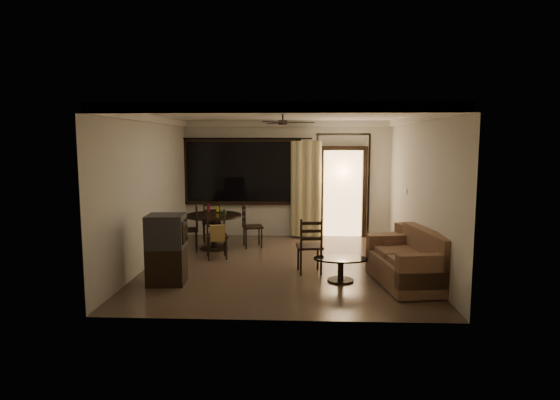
{
  "coord_description": "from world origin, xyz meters",
  "views": [
    {
      "loc": [
        0.34,
        -8.57,
        2.31
      ],
      "look_at": [
        -0.06,
        0.2,
        1.21
      ],
      "focal_mm": 30.0,
      "sensor_mm": 36.0,
      "label": 1
    }
  ],
  "objects_px": {
    "dining_chair_east": "(252,234)",
    "dining_chair_north": "(211,229)",
    "armchair": "(397,251)",
    "coffee_table": "(341,266)",
    "dining_table": "(214,222)",
    "tv_cabinet": "(167,249)",
    "side_chair": "(310,256)",
    "sofa": "(410,264)",
    "dining_chair_south": "(217,243)",
    "dining_chair_west": "(189,238)"
  },
  "relations": [
    {
      "from": "dining_chair_north",
      "to": "sofa",
      "type": "height_order",
      "value": "dining_chair_north"
    },
    {
      "from": "sofa",
      "to": "coffee_table",
      "type": "distance_m",
      "value": 1.12
    },
    {
      "from": "armchair",
      "to": "side_chair",
      "type": "distance_m",
      "value": 1.64
    },
    {
      "from": "sofa",
      "to": "dining_chair_west",
      "type": "bearing_deg",
      "value": 143.31
    },
    {
      "from": "dining_table",
      "to": "coffee_table",
      "type": "bearing_deg",
      "value": -41.55
    },
    {
      "from": "armchair",
      "to": "sofa",
      "type": "bearing_deg",
      "value": -107.37
    },
    {
      "from": "dining_chair_west",
      "to": "dining_chair_north",
      "type": "xyz_separation_m",
      "value": [
        0.3,
        0.97,
        0.0
      ]
    },
    {
      "from": "dining_table",
      "to": "dining_chair_north",
      "type": "bearing_deg",
      "value": 104.73
    },
    {
      "from": "dining_chair_south",
      "to": "side_chair",
      "type": "height_order",
      "value": "side_chair"
    },
    {
      "from": "armchair",
      "to": "side_chair",
      "type": "bearing_deg",
      "value": 175.15
    },
    {
      "from": "dining_chair_south",
      "to": "coffee_table",
      "type": "height_order",
      "value": "dining_chair_south"
    },
    {
      "from": "dining_chair_north",
      "to": "tv_cabinet",
      "type": "relative_size",
      "value": 0.83
    },
    {
      "from": "dining_table",
      "to": "side_chair",
      "type": "distance_m",
      "value": 2.72
    },
    {
      "from": "tv_cabinet",
      "to": "armchair",
      "type": "relative_size",
      "value": 1.19
    },
    {
      "from": "dining_table",
      "to": "dining_chair_north",
      "type": "distance_m",
      "value": 0.84
    },
    {
      "from": "dining_chair_south",
      "to": "coffee_table",
      "type": "bearing_deg",
      "value": -46.05
    },
    {
      "from": "armchair",
      "to": "coffee_table",
      "type": "xyz_separation_m",
      "value": [
        -1.09,
        -0.86,
        -0.05
      ]
    },
    {
      "from": "sofa",
      "to": "coffee_table",
      "type": "xyz_separation_m",
      "value": [
        -1.11,
        0.15,
        -0.09
      ]
    },
    {
      "from": "dining_chair_west",
      "to": "dining_chair_east",
      "type": "relative_size",
      "value": 1.0
    },
    {
      "from": "dining_chair_west",
      "to": "tv_cabinet",
      "type": "relative_size",
      "value": 0.83
    },
    {
      "from": "dining_chair_west",
      "to": "dining_chair_south",
      "type": "distance_m",
      "value": 0.94
    },
    {
      "from": "dining_chair_east",
      "to": "dining_chair_north",
      "type": "xyz_separation_m",
      "value": [
        -1.01,
        0.55,
        0.0
      ]
    },
    {
      "from": "dining_chair_east",
      "to": "sofa",
      "type": "relative_size",
      "value": 0.55
    },
    {
      "from": "dining_table",
      "to": "sofa",
      "type": "bearing_deg",
      "value": -33.36
    },
    {
      "from": "dining_chair_south",
      "to": "armchair",
      "type": "bearing_deg",
      "value": -23.9
    },
    {
      "from": "side_chair",
      "to": "dining_chair_west",
      "type": "bearing_deg",
      "value": -39.26
    },
    {
      "from": "dining_chair_north",
      "to": "dining_table",
      "type": "bearing_deg",
      "value": 90.11
    },
    {
      "from": "armchair",
      "to": "tv_cabinet",
      "type": "bearing_deg",
      "value": 177.6
    },
    {
      "from": "armchair",
      "to": "side_chair",
      "type": "xyz_separation_m",
      "value": [
        -1.6,
        -0.38,
        -0.02
      ]
    },
    {
      "from": "tv_cabinet",
      "to": "dining_chair_south",
      "type": "bearing_deg",
      "value": 68.8
    },
    {
      "from": "dining_chair_east",
      "to": "side_chair",
      "type": "distance_m",
      "value": 2.33
    },
    {
      "from": "dining_chair_east",
      "to": "coffee_table",
      "type": "height_order",
      "value": "dining_chair_east"
    },
    {
      "from": "dining_chair_west",
      "to": "sofa",
      "type": "xyz_separation_m",
      "value": [
        4.15,
        -2.19,
        0.07
      ]
    },
    {
      "from": "armchair",
      "to": "coffee_table",
      "type": "distance_m",
      "value": 1.39
    },
    {
      "from": "dining_chair_south",
      "to": "side_chair",
      "type": "xyz_separation_m",
      "value": [
        1.82,
        -0.94,
        -0.01
      ]
    },
    {
      "from": "dining_chair_south",
      "to": "dining_chair_north",
      "type": "xyz_separation_m",
      "value": [
        -0.41,
        1.59,
        -0.02
      ]
    },
    {
      "from": "dining_table",
      "to": "dining_chair_west",
      "type": "height_order",
      "value": "dining_table"
    },
    {
      "from": "dining_chair_south",
      "to": "armchair",
      "type": "height_order",
      "value": "dining_chair_south"
    },
    {
      "from": "armchair",
      "to": "dining_chair_north",
      "type": "bearing_deg",
      "value": 132.39
    },
    {
      "from": "dining_chair_east",
      "to": "tv_cabinet",
      "type": "xyz_separation_m",
      "value": [
        -1.11,
        -2.72,
        0.29
      ]
    },
    {
      "from": "dining_table",
      "to": "armchair",
      "type": "bearing_deg",
      "value": -20.93
    },
    {
      "from": "dining_chair_east",
      "to": "coffee_table",
      "type": "relative_size",
      "value": 1.06
    },
    {
      "from": "dining_table",
      "to": "dining_chair_west",
      "type": "bearing_deg",
      "value": -156.89
    },
    {
      "from": "dining_chair_north",
      "to": "tv_cabinet",
      "type": "height_order",
      "value": "tv_cabinet"
    },
    {
      "from": "side_chair",
      "to": "dining_table",
      "type": "bearing_deg",
      "value": -48.69
    },
    {
      "from": "dining_chair_east",
      "to": "dining_chair_south",
      "type": "distance_m",
      "value": 1.2
    },
    {
      "from": "dining_chair_north",
      "to": "armchair",
      "type": "distance_m",
      "value": 4.4
    },
    {
      "from": "dining_table",
      "to": "tv_cabinet",
      "type": "bearing_deg",
      "value": -96.83
    },
    {
      "from": "dining_chair_south",
      "to": "coffee_table",
      "type": "distance_m",
      "value": 2.73
    },
    {
      "from": "dining_chair_south",
      "to": "armchair",
      "type": "xyz_separation_m",
      "value": [
        3.42,
        -0.56,
        0.01
      ]
    }
  ]
}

